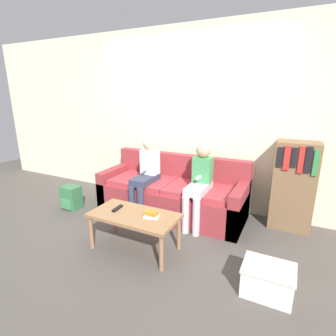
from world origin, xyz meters
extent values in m
plane|color=#4C4742|center=(0.00, 0.00, 0.00)|extent=(10.00, 10.00, 0.00)
cube|color=beige|center=(0.00, 0.99, 1.30)|extent=(8.00, 0.06, 2.60)
cube|color=silver|center=(-0.57, 0.96, 1.36)|extent=(0.22, 0.00, 0.26)
cube|color=white|center=(0.00, 0.96, 1.22)|extent=(0.27, 0.00, 0.32)
cube|color=maroon|center=(0.00, 0.47, 0.20)|extent=(2.07, 0.78, 0.40)
cube|color=maroon|center=(0.00, 0.79, 0.61)|extent=(2.07, 0.14, 0.41)
cube|color=maroon|center=(-0.96, 0.47, 0.28)|extent=(0.14, 0.78, 0.56)
cube|color=maroon|center=(0.96, 0.47, 0.28)|extent=(0.14, 0.78, 0.56)
cube|color=#A1343A|center=(-0.44, 0.43, 0.44)|extent=(0.87, 0.62, 0.07)
cube|color=#A1343A|center=(0.44, 0.43, 0.44)|extent=(0.87, 0.62, 0.07)
cube|color=#8E6642|center=(0.03, -0.52, 0.40)|extent=(0.96, 0.49, 0.04)
cylinder|color=#8E6642|center=(-0.41, -0.72, 0.19)|extent=(0.04, 0.04, 0.39)
cylinder|color=#8E6642|center=(0.47, -0.72, 0.19)|extent=(0.04, 0.04, 0.39)
cylinder|color=#8E6642|center=(-0.41, -0.31, 0.19)|extent=(0.04, 0.04, 0.39)
cylinder|color=#8E6642|center=(0.47, -0.31, 0.19)|extent=(0.04, 0.04, 0.39)
cylinder|color=#33384C|center=(-0.39, 0.05, 0.24)|extent=(0.09, 0.09, 0.47)
cylinder|color=#33384C|center=(-0.25, 0.05, 0.24)|extent=(0.09, 0.09, 0.47)
cube|color=#33384C|center=(-0.32, 0.30, 0.52)|extent=(0.23, 0.49, 0.09)
cube|color=white|center=(-0.32, 0.44, 0.74)|extent=(0.24, 0.16, 0.35)
sphere|color=beige|center=(-0.32, 0.44, 1.00)|extent=(0.18, 0.18, 0.18)
cube|color=white|center=(-0.32, 0.29, 0.67)|extent=(0.03, 0.12, 0.03)
cylinder|color=silver|center=(0.40, 0.05, 0.24)|extent=(0.09, 0.09, 0.47)
cylinder|color=silver|center=(0.54, 0.05, 0.24)|extent=(0.09, 0.09, 0.47)
cube|color=silver|center=(0.47, 0.30, 0.52)|extent=(0.23, 0.49, 0.09)
cube|color=#429356|center=(0.47, 0.44, 0.73)|extent=(0.24, 0.16, 0.33)
sphere|color=tan|center=(0.47, 0.44, 0.98)|extent=(0.19, 0.19, 0.19)
cube|color=white|center=(0.47, 0.29, 0.66)|extent=(0.03, 0.12, 0.03)
cube|color=black|center=(-0.20, -0.50, 0.43)|extent=(0.05, 0.17, 0.02)
cube|color=silver|center=(0.24, -0.50, 0.44)|extent=(0.18, 0.14, 0.03)
cube|color=orange|center=(0.23, -0.49, 0.47)|extent=(0.14, 0.10, 0.04)
cube|color=brown|center=(1.55, 0.78, 0.56)|extent=(0.49, 0.31, 1.13)
cube|color=black|center=(1.36, 0.61, 0.95)|extent=(0.06, 0.02, 0.24)
cube|color=red|center=(1.43, 0.61, 0.95)|extent=(0.07, 0.02, 0.29)
cube|color=black|center=(1.51, 0.61, 0.96)|extent=(0.06, 0.02, 0.23)
cube|color=red|center=(1.58, 0.61, 0.94)|extent=(0.06, 0.02, 0.32)
cube|color=black|center=(1.66, 0.61, 0.95)|extent=(0.06, 0.02, 0.30)
cube|color=#2D8442|center=(1.73, 0.61, 0.92)|extent=(0.05, 0.02, 0.30)
cube|color=silver|center=(1.43, -0.58, 0.12)|extent=(0.41, 0.31, 0.24)
cube|color=beige|center=(1.43, -0.58, 0.25)|extent=(0.43, 0.33, 0.02)
cube|color=#336B42|center=(-1.42, -0.04, 0.17)|extent=(0.26, 0.20, 0.35)
cube|color=#3D804F|center=(-1.42, -0.16, 0.10)|extent=(0.18, 0.03, 0.14)
camera|label=1|loc=(1.51, -2.66, 1.69)|focal=28.00mm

